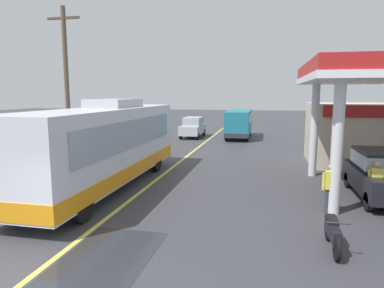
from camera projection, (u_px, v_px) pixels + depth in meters
ground at (201, 146)px, 26.04m from camera, size 120.00×120.00×0.00m
lane_divider_stripe at (186, 157)px, 21.20m from camera, size 0.16×50.00×0.01m
wet_puddle_patch at (106, 259)px, 8.10m from camera, size 2.10×3.56×0.01m
coach_bus_main at (105, 147)px, 14.19m from camera, size 2.60×11.04×3.69m
car_at_pump at (380, 172)px, 12.68m from camera, size 1.70×4.20×1.82m
minibus_opposing_lane at (239, 122)px, 30.42m from camera, size 2.04×6.13×2.44m
motorcycle_parked_forecourt at (333, 232)px, 8.58m from camera, size 0.55×1.80×0.92m
pedestrian_near_pump at (376, 182)px, 11.58m from camera, size 0.55×0.22×1.66m
pedestrian_by_shop at (331, 186)px, 11.10m from camera, size 0.55×0.22×1.66m
car_trailing_behind_bus at (193, 126)px, 31.08m from camera, size 1.70×4.20×1.82m
utility_pole_roadside at (67, 85)px, 18.01m from camera, size 1.80×0.24×8.39m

